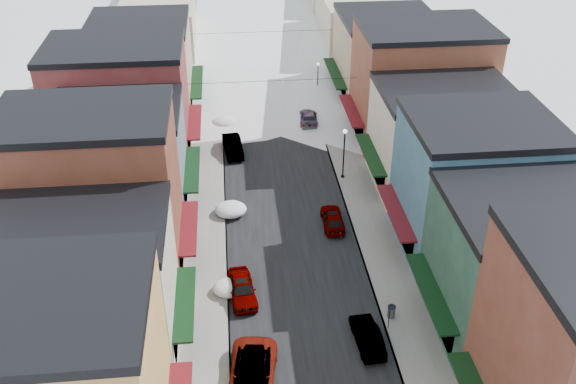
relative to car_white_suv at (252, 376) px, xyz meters
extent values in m
cube|color=black|center=(3.77, 51.51, -0.81)|extent=(10.00, 160.00, 0.01)
cube|color=gray|center=(-2.83, 51.51, -0.74)|extent=(3.20, 160.00, 0.15)
cube|color=gray|center=(10.37, 51.51, -0.74)|extent=(3.20, 160.00, 0.15)
cube|color=slate|center=(-1.28, 51.51, -0.74)|extent=(0.10, 160.00, 0.15)
cube|color=slate|center=(8.82, 51.51, -0.74)|extent=(0.10, 160.00, 0.15)
cube|color=black|center=(-9.43, -4.49, 10.44)|extent=(10.20, 8.70, 0.50)
cube|color=beige|center=(-9.43, 4.01, 3.69)|extent=(10.00, 8.00, 9.00)
cube|color=black|center=(-9.43, 4.01, 8.44)|extent=(10.20, 8.20, 0.50)
cube|color=black|center=(-3.83, 4.01, 2.39)|extent=(1.20, 6.80, 0.15)
cube|color=brown|center=(-9.93, 12.01, 5.19)|extent=(11.00, 8.00, 12.00)
cube|color=black|center=(-9.93, 12.01, 11.44)|extent=(11.20, 8.20, 0.50)
cube|color=maroon|center=(-3.83, 12.01, 2.39)|extent=(1.20, 6.80, 0.15)
cube|color=slate|center=(-9.43, 20.51, 3.44)|extent=(10.00, 9.00, 8.50)
cube|color=black|center=(-9.43, 20.51, 7.94)|extent=(10.20, 9.20, 0.50)
cube|color=black|center=(-3.83, 20.51, 2.39)|extent=(1.20, 7.65, 0.15)
cube|color=maroon|center=(-10.43, 29.51, 4.44)|extent=(12.00, 9.00, 10.50)
cube|color=black|center=(-10.43, 29.51, 9.94)|extent=(12.20, 9.20, 0.50)
cube|color=maroon|center=(-3.83, 29.51, 2.39)|extent=(1.20, 7.65, 0.15)
cube|color=tan|center=(-9.43, 39.51, 3.94)|extent=(10.00, 11.00, 9.50)
cube|color=black|center=(-9.43, 39.51, 8.94)|extent=(10.20, 11.20, 0.50)
cube|color=black|center=(-3.83, 39.51, 2.39)|extent=(1.20, 9.35, 0.15)
cube|color=#214636|center=(16.97, 3.51, 3.69)|extent=(10.00, 9.00, 9.00)
cube|color=black|center=(16.97, 3.51, 8.44)|extent=(10.20, 9.20, 0.50)
cube|color=black|center=(11.37, 3.51, 2.39)|extent=(1.20, 7.65, 0.15)
cube|color=#37657D|center=(16.97, 12.51, 4.19)|extent=(10.00, 9.00, 10.00)
cube|color=black|center=(16.97, 12.51, 9.44)|extent=(10.20, 9.20, 0.50)
cube|color=maroon|center=(11.37, 12.51, 2.39)|extent=(1.20, 7.65, 0.15)
cube|color=beige|center=(17.47, 21.51, 3.44)|extent=(11.00, 9.00, 8.50)
cube|color=black|center=(17.47, 21.51, 7.94)|extent=(11.20, 9.20, 0.50)
cube|color=black|center=(11.37, 21.51, 2.39)|extent=(1.20, 7.65, 0.15)
cube|color=brown|center=(17.97, 30.51, 4.69)|extent=(12.00, 9.00, 11.00)
cube|color=black|center=(17.97, 30.51, 10.44)|extent=(12.20, 9.20, 0.50)
cube|color=maroon|center=(11.37, 30.51, 2.39)|extent=(1.20, 7.65, 0.15)
cube|color=tan|center=(16.97, 40.51, 3.69)|extent=(10.00, 11.00, 9.00)
cube|color=black|center=(16.97, 40.51, 8.44)|extent=(10.20, 11.20, 0.50)
cube|color=black|center=(11.37, 40.51, 2.39)|extent=(1.20, 9.35, 0.15)
cube|color=gray|center=(-8.73, 53.51, 3.19)|extent=(9.00, 13.00, 8.00)
cube|color=gray|center=(16.27, 53.51, 3.19)|extent=(9.00, 13.00, 8.00)
cube|color=gray|center=(-8.73, 67.51, 3.19)|extent=(9.00, 13.00, 8.00)
cylinder|color=black|center=(3.77, 31.51, 5.39)|extent=(16.40, 0.04, 0.04)
cylinder|color=black|center=(3.77, 46.51, 5.39)|extent=(16.40, 0.04, 0.04)
imported|color=silver|center=(0.00, 0.00, 0.00)|extent=(3.45, 6.17, 1.63)
imported|color=#ABADB4|center=(-0.28, 7.88, -0.08)|extent=(2.19, 4.46, 1.46)
imported|color=black|center=(-0.35, 28.87, -0.06)|extent=(2.09, 4.72, 1.51)
imported|color=#989BA0|center=(-0.39, 42.22, -0.11)|extent=(2.50, 5.07, 1.42)
imported|color=black|center=(7.36, 2.66, -0.15)|extent=(1.69, 4.15, 1.34)
imported|color=#919399|center=(7.27, 15.80, -0.12)|extent=(1.70, 4.10, 1.39)
imported|color=black|center=(7.74, 34.74, -0.14)|extent=(2.29, 4.78, 1.34)
imported|color=#AAADB3|center=(2.06, 52.12, 0.02)|extent=(2.57, 5.11, 1.67)
imported|color=white|center=(5.80, 52.83, -0.12)|extent=(2.68, 5.14, 1.38)
cylinder|color=black|center=(8.97, 3.78, 0.31)|extent=(0.05, 0.05, 1.95)
cube|color=navy|center=(8.97, 3.78, 1.02)|extent=(0.05, 0.27, 0.35)
cylinder|color=#575A5C|center=(9.39, 4.76, -0.23)|extent=(0.50, 0.50, 0.86)
cylinder|color=black|center=(9.39, 4.76, 0.22)|extent=(0.54, 0.54, 0.06)
cylinder|color=black|center=(9.36, 23.09, -0.61)|extent=(0.33, 0.33, 0.11)
cylinder|color=black|center=(9.36, 23.09, 1.54)|extent=(0.13, 0.13, 4.40)
sphere|color=white|center=(9.36, 23.09, 3.90)|extent=(0.40, 0.40, 0.40)
cylinder|color=black|center=(9.61, 41.46, -0.62)|extent=(0.27, 0.27, 0.09)
cylinder|color=black|center=(9.61, 41.46, 1.17)|extent=(0.11, 0.11, 3.66)
sphere|color=white|center=(9.61, 41.46, 3.13)|extent=(0.33, 0.33, 0.33)
ellipsoid|color=white|center=(-1.13, 8.34, -0.33)|extent=(2.31, 1.96, 0.98)
ellipsoid|color=white|center=(-0.93, 9.54, -0.57)|extent=(0.99, 0.89, 0.49)
ellipsoid|color=white|center=(-0.82, 18.10, -0.26)|extent=(2.63, 2.23, 1.11)
ellipsoid|color=white|center=(-0.62, 19.30, -0.53)|extent=(1.12, 1.01, 0.56)
ellipsoid|color=white|center=(-1.13, 34.86, -0.28)|extent=(2.51, 2.12, 1.06)
ellipsoid|color=white|center=(-0.93, 36.06, -0.55)|extent=(1.07, 0.96, 0.54)
camera|label=1|loc=(-0.51, -26.00, 28.63)|focal=40.00mm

